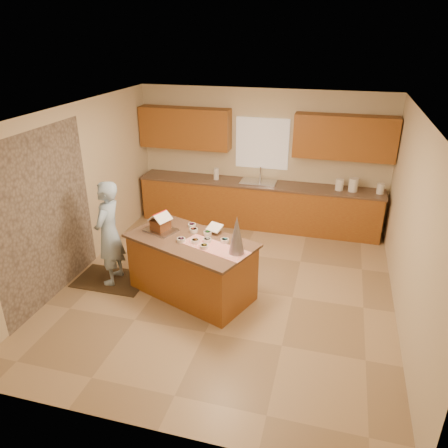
{
  "coord_description": "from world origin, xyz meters",
  "views": [
    {
      "loc": [
        1.46,
        -5.56,
        3.72
      ],
      "look_at": [
        -0.1,
        0.2,
        1.0
      ],
      "focal_mm": 34.53,
      "sensor_mm": 36.0,
      "label": 1
    }
  ],
  "objects_px": {
    "island_base": "(192,268)",
    "gingerbread_house": "(160,223)",
    "tinsel_tree": "(237,235)",
    "boy": "(109,233)"
  },
  "relations": [
    {
      "from": "island_base",
      "to": "gingerbread_house",
      "type": "relative_size",
      "value": 5.0
    },
    {
      "from": "boy",
      "to": "gingerbread_house",
      "type": "height_order",
      "value": "boy"
    },
    {
      "from": "island_base",
      "to": "tinsel_tree",
      "type": "relative_size",
      "value": 3.27
    },
    {
      "from": "island_base",
      "to": "gingerbread_house",
      "type": "bearing_deg",
      "value": -174.81
    },
    {
      "from": "boy",
      "to": "island_base",
      "type": "bearing_deg",
      "value": 87.04
    },
    {
      "from": "island_base",
      "to": "gingerbread_house",
      "type": "xyz_separation_m",
      "value": [
        -0.53,
        0.15,
        0.61
      ]
    },
    {
      "from": "tinsel_tree",
      "to": "boy",
      "type": "xyz_separation_m",
      "value": [
        -2.08,
        0.23,
        -0.35
      ]
    },
    {
      "from": "island_base",
      "to": "gingerbread_house",
      "type": "height_order",
      "value": "gingerbread_house"
    },
    {
      "from": "tinsel_tree",
      "to": "gingerbread_house",
      "type": "xyz_separation_m",
      "value": [
        -1.27,
        0.39,
        -0.14
      ]
    },
    {
      "from": "tinsel_tree",
      "to": "gingerbread_house",
      "type": "relative_size",
      "value": 1.53
    }
  ]
}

